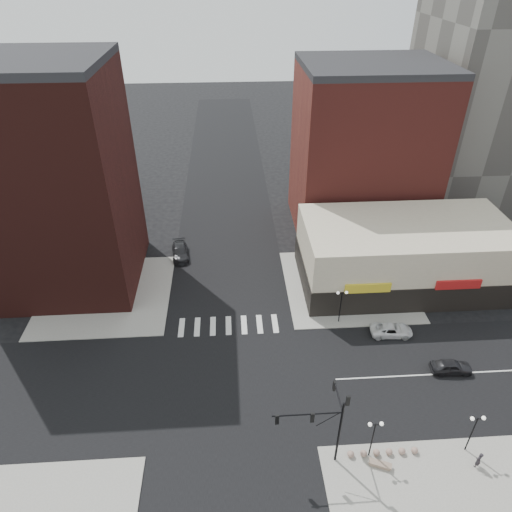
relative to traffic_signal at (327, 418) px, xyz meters
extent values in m
plane|color=black|center=(-7.24, 7.83, -4.96)|extent=(240.00, 240.00, 0.00)
cube|color=black|center=(-7.24, 7.83, -4.95)|extent=(200.00, 14.00, 0.02)
cube|color=black|center=(-7.24, 7.83, -4.95)|extent=(14.00, 200.00, 0.02)
cube|color=gray|center=(-21.74, 22.33, -4.90)|extent=(15.00, 15.00, 0.12)
cube|color=gray|center=(7.26, 22.33, -4.90)|extent=(15.00, 15.00, 0.12)
cube|color=#391612|center=(-26.24, 26.33, 7.54)|extent=(16.00, 15.00, 25.00)
cube|color=#391612|center=(-39.24, 41.83, 1.04)|extent=(20.00, 18.00, 12.00)
cube|color=maroon|center=(11.76, 37.33, 6.04)|extent=(18.00, 15.00, 22.00)
cube|color=beige|center=(13.76, 22.83, -0.96)|extent=(24.00, 12.00, 8.00)
cube|color=black|center=(13.76, 22.83, -3.26)|extent=(24.20, 12.20, 3.40)
cylinder|color=black|center=(0.96, -0.37, -1.46)|extent=(0.18, 0.18, 7.00)
cylinder|color=black|center=(-1.64, -0.37, 1.04)|extent=(5.20, 0.11, 0.11)
cylinder|color=black|center=(-0.04, -0.37, 0.34)|extent=(1.72, 0.06, 1.46)
cylinder|color=black|center=(0.96, 1.13, 1.04)|extent=(0.11, 3.00, 0.11)
cube|color=black|center=(-3.84, -0.37, 0.64)|extent=(0.28, 0.18, 0.95)
sphere|color=red|center=(-3.84, -0.37, 0.94)|extent=(0.16, 0.16, 0.16)
cube|color=black|center=(-1.24, -0.37, 0.64)|extent=(0.28, 0.18, 0.95)
sphere|color=red|center=(-1.24, -0.37, 0.94)|extent=(0.16, 0.16, 0.16)
cube|color=black|center=(0.96, 2.43, 0.64)|extent=(0.18, 0.28, 0.95)
sphere|color=red|center=(0.96, 2.43, 0.94)|extent=(0.16, 0.16, 0.16)
cube|color=black|center=(1.21, -0.37, 2.34)|extent=(0.28, 0.18, 0.95)
sphere|color=red|center=(1.21, -0.37, 2.64)|extent=(0.16, 0.16, 0.16)
cylinder|color=black|center=(3.76, -0.17, -2.84)|extent=(0.11, 0.11, 4.00)
cylinder|color=black|center=(3.76, -0.17, -0.94)|extent=(0.90, 0.06, 0.06)
sphere|color=white|center=(3.31, -0.17, -0.84)|extent=(0.32, 0.32, 0.32)
sphere|color=white|center=(4.21, -0.17, -0.84)|extent=(0.32, 0.32, 0.32)
cylinder|color=black|center=(11.76, -0.17, -2.84)|extent=(0.11, 0.11, 4.00)
cylinder|color=black|center=(11.76, -0.17, -0.94)|extent=(0.90, 0.06, 0.06)
sphere|color=white|center=(11.31, -0.17, -0.84)|extent=(0.32, 0.32, 0.32)
sphere|color=white|center=(12.21, -0.17, -0.84)|extent=(0.32, 0.32, 0.32)
cylinder|color=black|center=(4.76, 15.83, -2.84)|extent=(0.11, 0.11, 4.00)
cylinder|color=black|center=(4.76, 15.83, -0.94)|extent=(0.90, 0.06, 0.06)
sphere|color=white|center=(4.31, 15.83, -0.84)|extent=(0.32, 0.32, 0.32)
sphere|color=white|center=(5.21, 15.83, -0.84)|extent=(0.32, 0.32, 0.32)
sphere|color=gray|center=(2.26, -0.17, -4.57)|extent=(0.55, 0.55, 0.55)
sphere|color=gray|center=(3.31, -0.17, -4.57)|extent=(0.55, 0.55, 0.55)
sphere|color=gray|center=(4.36, -0.17, -4.57)|extent=(0.55, 0.55, 0.55)
sphere|color=gray|center=(5.41, -0.17, -4.57)|extent=(0.55, 0.55, 0.55)
sphere|color=gray|center=(6.46, -0.17, -4.57)|extent=(0.55, 0.55, 0.55)
sphere|color=gray|center=(7.51, -0.17, -4.57)|extent=(0.55, 0.55, 0.55)
imported|color=white|center=(9.92, 13.58, -4.35)|extent=(4.55, 2.29, 1.23)
imported|color=black|center=(14.06, 8.12, -4.29)|extent=(4.02, 1.83, 1.34)
imported|color=black|center=(-13.57, 30.10, -4.24)|extent=(2.66, 5.22, 1.45)
imported|color=#29252B|center=(11.98, -1.64, -4.02)|extent=(0.71, 0.63, 1.64)
cube|color=gray|center=(4.38, -1.17, -4.70)|extent=(1.61, 1.00, 0.29)
cube|color=gray|center=(4.38, -1.17, -4.49)|extent=(1.83, 1.17, 0.12)
camera|label=1|loc=(-6.71, -21.19, 29.03)|focal=32.00mm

